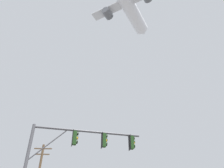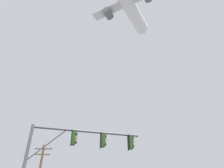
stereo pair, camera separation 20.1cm
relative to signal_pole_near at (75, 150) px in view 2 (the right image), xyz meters
name	(u,v)px [view 2 (the right image)]	position (x,y,z in m)	size (l,w,h in m)	color
signal_pole_near	(75,150)	(0.00, 0.00, 0.00)	(7.20, 1.61, 6.49)	#4C4C51
airplane	(127,3)	(7.91, 23.04, 47.37)	(19.49, 25.25, 7.55)	white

